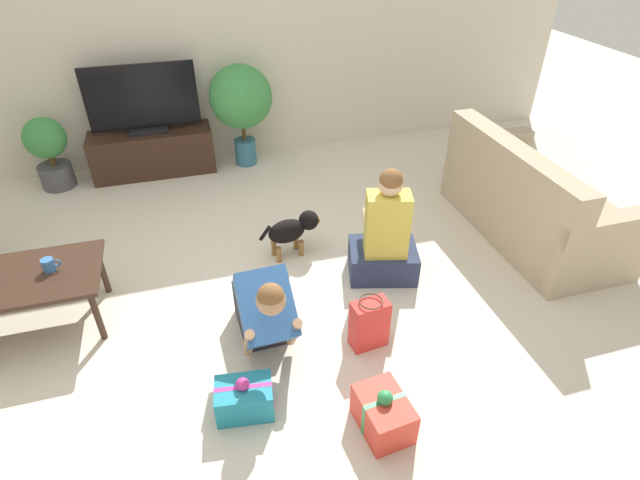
% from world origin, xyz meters
% --- Properties ---
extents(ground_plane, '(16.00, 16.00, 0.00)m').
position_xyz_m(ground_plane, '(0.00, 0.00, 0.00)').
color(ground_plane, beige).
extents(wall_back, '(8.40, 0.06, 2.60)m').
position_xyz_m(wall_back, '(0.00, 2.63, 1.30)').
color(wall_back, beige).
rests_on(wall_back, ground_plane).
extents(sofa_right, '(0.83, 1.71, 0.87)m').
position_xyz_m(sofa_right, '(2.43, 0.22, 0.32)').
color(sofa_right, tan).
rests_on(sofa_right, ground_plane).
extents(coffee_table, '(1.03, 0.63, 0.44)m').
position_xyz_m(coffee_table, '(-1.54, 0.14, 0.39)').
color(coffee_table, '#382319').
rests_on(coffee_table, ground_plane).
extents(tv_console, '(1.25, 0.41, 0.47)m').
position_xyz_m(tv_console, '(-0.69, 2.36, 0.23)').
color(tv_console, '#382319').
rests_on(tv_console, ground_plane).
extents(tv, '(1.09, 0.20, 0.69)m').
position_xyz_m(tv, '(-0.69, 2.36, 0.78)').
color(tv, black).
rests_on(tv, tv_console).
extents(potted_plant_back_right, '(0.66, 0.66, 1.09)m').
position_xyz_m(potted_plant_back_right, '(0.28, 2.31, 0.73)').
color(potted_plant_back_right, '#336B84').
rests_on(potted_plant_back_right, ground_plane).
extents(potted_plant_back_left, '(0.40, 0.40, 0.74)m').
position_xyz_m(potted_plant_back_left, '(-1.67, 2.31, 0.42)').
color(potted_plant_back_left, '#4C4C51').
rests_on(potted_plant_back_left, ground_plane).
extents(person_kneeling, '(0.36, 0.75, 0.73)m').
position_xyz_m(person_kneeling, '(-0.03, -0.47, 0.31)').
color(person_kneeling, '#23232D').
rests_on(person_kneeling, ground_plane).
extents(person_sitting, '(0.61, 0.57, 0.95)m').
position_xyz_m(person_sitting, '(1.00, 0.01, 0.34)').
color(person_sitting, '#283351').
rests_on(person_sitting, ground_plane).
extents(dog, '(0.54, 0.24, 0.37)m').
position_xyz_m(dog, '(0.39, 0.48, 0.24)').
color(dog, black).
rests_on(dog, ground_plane).
extents(gift_box_a, '(0.35, 0.26, 0.27)m').
position_xyz_m(gift_box_a, '(-0.25, -0.96, 0.11)').
color(gift_box_a, teal).
rests_on(gift_box_a, ground_plane).
extents(gift_box_b, '(0.28, 0.37, 0.30)m').
position_xyz_m(gift_box_b, '(0.48, -1.29, 0.12)').
color(gift_box_b, red).
rests_on(gift_box_b, ground_plane).
extents(gift_bag_a, '(0.26, 0.17, 0.38)m').
position_xyz_m(gift_bag_a, '(0.63, -0.66, 0.18)').
color(gift_bag_a, red).
rests_on(gift_bag_a, ground_plane).
extents(mug, '(0.12, 0.08, 0.09)m').
position_xyz_m(mug, '(-1.35, 0.16, 0.48)').
color(mug, '#386BAD').
rests_on(mug, coffee_table).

